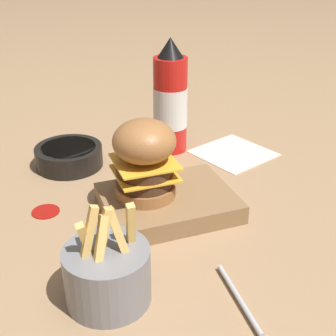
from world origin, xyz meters
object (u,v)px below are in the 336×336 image
side_bowl (69,156)px  spoon (261,334)px  burger (145,158)px  serving_board (168,203)px  ketchup_bottle (170,102)px  fries_basket (107,273)px

side_bowl → spoon: side_bowl is taller
burger → side_bowl: burger is taller
serving_board → side_bowl: (-0.13, 0.23, 0.01)m
burger → spoon: (0.04, -0.31, -0.09)m
ketchup_bottle → burger: bearing=-119.9°
serving_board → spoon: 0.30m
fries_basket → side_bowl: size_ratio=1.06×
side_bowl → spoon: (0.13, -0.53, -0.02)m
burger → spoon: 0.33m
burger → fries_basket: bearing=-120.8°
fries_basket → ketchup_bottle: bearing=59.7°
ketchup_bottle → spoon: ketchup_bottle is taller
serving_board → burger: size_ratio=1.64×
burger → ketchup_bottle: ketchup_bottle is taller
fries_basket → burger: bearing=59.2°
fries_basket → spoon: bearing=-40.2°
burger → side_bowl: 0.25m
serving_board → burger: 0.09m
fries_basket → spoon: size_ratio=0.81×
burger → ketchup_bottle: 0.26m
serving_board → spoon: (0.01, -0.30, -0.01)m
fries_basket → side_bowl: 0.40m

